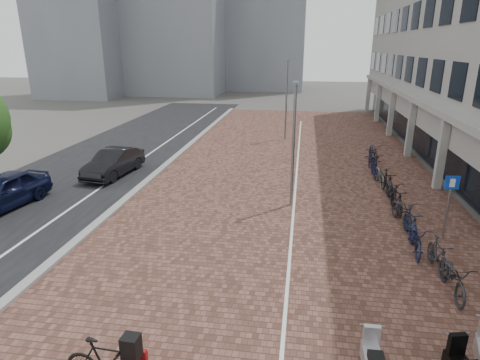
% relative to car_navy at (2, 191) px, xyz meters
% --- Properties ---
extents(ground, '(140.00, 140.00, 0.00)m').
position_rel_car_navy_xyz_m(ground, '(9.79, -4.68, -0.73)').
color(ground, '#474442').
rests_on(ground, ground).
extents(plaza_brick, '(14.50, 42.00, 0.04)m').
position_rel_car_navy_xyz_m(plaza_brick, '(11.79, 7.32, -0.72)').
color(plaza_brick, brown).
rests_on(plaza_brick, ground).
extents(street_asphalt, '(8.00, 50.00, 0.03)m').
position_rel_car_navy_xyz_m(street_asphalt, '(0.79, 7.32, -0.73)').
color(street_asphalt, black).
rests_on(street_asphalt, ground).
extents(curb, '(0.35, 42.00, 0.14)m').
position_rel_car_navy_xyz_m(curb, '(4.69, 7.32, -0.66)').
color(curb, gray).
rests_on(curb, ground).
extents(lane_line, '(0.12, 44.00, 0.00)m').
position_rel_car_navy_xyz_m(lane_line, '(2.79, 7.32, -0.71)').
color(lane_line, white).
rests_on(lane_line, street_asphalt).
extents(parking_line, '(0.10, 30.00, 0.00)m').
position_rel_car_navy_xyz_m(parking_line, '(11.99, 7.32, -0.70)').
color(parking_line, white).
rests_on(parking_line, plaza_brick).
extents(car_navy, '(2.32, 4.50, 1.46)m').
position_rel_car_navy_xyz_m(car_navy, '(0.00, 0.00, 0.00)').
color(car_navy, black).
rests_on(car_navy, ground).
extents(car_dark, '(1.87, 4.26, 1.36)m').
position_rel_car_navy_xyz_m(car_dark, '(2.56, 4.98, -0.05)').
color(car_dark, black).
rests_on(car_dark, ground).
extents(parking_sign, '(0.48, 0.10, 2.31)m').
position_rel_car_navy_xyz_m(parking_sign, '(17.29, -0.12, 0.80)').
color(parking_sign, slate).
rests_on(parking_sign, ground).
extents(lamp_near, '(0.12, 0.12, 5.10)m').
position_rel_car_navy_xyz_m(lamp_near, '(11.85, 2.12, 1.82)').
color(lamp_near, slate).
rests_on(lamp_near, ground).
extents(lamp_far, '(0.12, 0.12, 5.54)m').
position_rel_car_navy_xyz_m(lamp_far, '(10.94, 15.06, 2.04)').
color(lamp_far, gray).
rests_on(lamp_far, ground).
extents(bike_row, '(1.23, 15.80, 1.05)m').
position_rel_car_navy_xyz_m(bike_row, '(16.15, 3.22, -0.21)').
color(bike_row, black).
rests_on(bike_row, ground).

